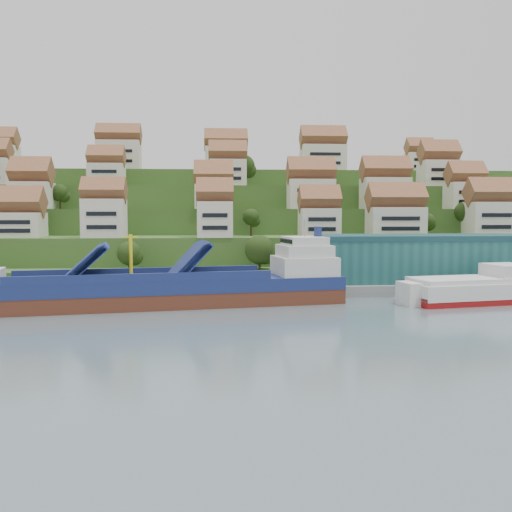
{
  "coord_description": "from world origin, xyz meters",
  "views": [
    {
      "loc": [
        -0.48,
        -103.85,
        16.99
      ],
      "look_at": [
        7.98,
        14.0,
        8.0
      ],
      "focal_mm": 40.0,
      "sensor_mm": 36.0,
      "label": 1
    }
  ],
  "objects": [
    {
      "name": "hillside_village",
      "position": [
        1.34,
        60.92,
        24.38
      ],
      "size": [
        156.9,
        63.96,
        29.41
      ],
      "color": "beige",
      "rests_on": "ground"
    },
    {
      "name": "flagpole",
      "position": [
        18.11,
        10.0,
        6.88
      ],
      "size": [
        1.28,
        0.16,
        8.0
      ],
      "color": "gray",
      "rests_on": "quay"
    },
    {
      "name": "cargo_ship",
      "position": [
        -10.02,
        -0.11,
        3.03
      ],
      "size": [
        71.49,
        22.54,
        15.58
      ],
      "rotation": [
        0.0,
        0.0,
        0.17
      ],
      "color": "#56291A",
      "rests_on": "ground"
    },
    {
      "name": "second_ship",
      "position": [
        49.55,
        0.33,
        2.34
      ],
      "size": [
        28.08,
        14.68,
        7.75
      ],
      "rotation": [
        0.0,
        0.0,
        0.19
      ],
      "color": "maroon",
      "rests_on": "ground"
    },
    {
      "name": "hillside_trees",
      "position": [
        -10.86,
        41.28,
        15.56
      ],
      "size": [
        140.21,
        62.54,
        31.47
      ],
      "color": "#233A13",
      "rests_on": "ground"
    },
    {
      "name": "warehouse",
      "position": [
        52.0,
        17.0,
        7.2
      ],
      "size": [
        60.0,
        15.0,
        10.0
      ],
      "primitive_type": "cube",
      "color": "#205858",
      "rests_on": "quay"
    },
    {
      "name": "hillside",
      "position": [
        0.0,
        103.55,
        10.66
      ],
      "size": [
        260.0,
        128.0,
        31.0
      ],
      "color": "#2D4C1E",
      "rests_on": "ground"
    },
    {
      "name": "quay",
      "position": [
        20.0,
        15.0,
        1.1
      ],
      "size": [
        180.0,
        14.0,
        2.2
      ],
      "primitive_type": "cube",
      "color": "gray",
      "rests_on": "ground"
    },
    {
      "name": "ground",
      "position": [
        0.0,
        0.0,
        0.0
      ],
      "size": [
        300.0,
        300.0,
        0.0
      ],
      "primitive_type": "plane",
      "color": "slate",
      "rests_on": "ground"
    }
  ]
}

